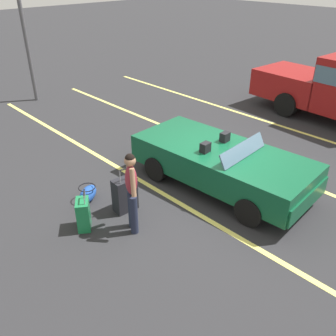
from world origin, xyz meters
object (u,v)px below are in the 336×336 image
traveler_person (132,189)px  duffel_bag (88,194)px  suitcase_medium_bright (83,214)px  parking_lamp_post (21,10)px  suitcase_large_black (125,195)px  convertible_car (229,166)px

traveler_person → duffel_bag: bearing=122.0°
suitcase_medium_bright → traveler_person: (0.71, 0.66, 0.62)m
duffel_bag → parking_lamp_post: 8.05m
suitcase_medium_bright → duffel_bag: (-0.76, 0.57, -0.15)m
suitcase_large_black → parking_lamp_post: (-7.94, 1.95, 2.78)m
suitcase_large_black → parking_lamp_post: 8.64m
suitcase_medium_bright → duffel_bag: size_ratio=1.18×
suitcase_large_black → duffel_bag: suitcase_large_black is taller
traveler_person → parking_lamp_post: size_ratio=0.30×
convertible_car → duffel_bag: bearing=-128.8°
suitcase_medium_bright → parking_lamp_post: parking_lamp_post is taller
suitcase_medium_bright → duffel_bag: bearing=-91.9°
suitcase_large_black → duffel_bag: bearing=28.2°
duffel_bag → traveler_person: traveler_person is taller
suitcase_medium_bright → traveler_person: size_ratio=0.50×
duffel_bag → traveler_person: bearing=3.4°
suitcase_large_black → parking_lamp_post: size_ratio=0.19×
suitcase_large_black → traveler_person: bearing=159.1°
duffel_bag → parking_lamp_post: (-7.10, 2.33, 2.99)m
convertible_car → parking_lamp_post: (-8.91, -0.25, 2.56)m
suitcase_medium_bright → parking_lamp_post: size_ratio=0.15×
suitcase_medium_bright → suitcase_large_black: bearing=-149.7°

